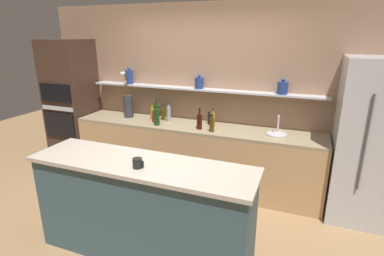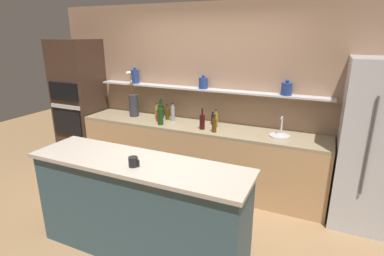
# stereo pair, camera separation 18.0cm
# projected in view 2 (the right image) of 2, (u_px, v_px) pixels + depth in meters

# --- Properties ---
(ground_plane) EXTENTS (12.00, 12.00, 0.00)m
(ground_plane) POSITION_uv_depth(u_px,v_px,m) (159.00, 231.00, 3.45)
(ground_plane) COLOR olive
(back_wall_unit) EXTENTS (5.20, 0.28, 2.60)m
(back_wall_unit) POSITION_uv_depth(u_px,v_px,m) (211.00, 95.00, 4.45)
(back_wall_unit) COLOR #937056
(back_wall_unit) RESTS_ON ground_plane
(back_counter_unit) EXTENTS (3.61, 0.62, 0.92)m
(back_counter_unit) POSITION_uv_depth(u_px,v_px,m) (197.00, 155.00, 4.42)
(back_counter_unit) COLOR tan
(back_counter_unit) RESTS_ON ground_plane
(island_counter) EXTENTS (2.22, 0.61, 1.02)m
(island_counter) POSITION_uv_depth(u_px,v_px,m) (140.00, 208.00, 2.99)
(island_counter) COLOR #334C56
(island_counter) RESTS_ON ground_plane
(refrigerator) EXTENTS (0.85, 0.73, 1.94)m
(refrigerator) POSITION_uv_depth(u_px,v_px,m) (380.00, 147.00, 3.34)
(refrigerator) COLOR #B7B7BC
(refrigerator) RESTS_ON ground_plane
(oven_tower) EXTENTS (0.70, 0.64, 2.09)m
(oven_tower) POSITION_uv_depth(u_px,v_px,m) (80.00, 103.00, 5.10)
(oven_tower) COLOR #3D281E
(oven_tower) RESTS_ON ground_plane
(flower_vase) EXTENTS (0.16, 0.15, 0.71)m
(flower_vase) POSITION_uv_depth(u_px,v_px,m) (134.00, 104.00, 4.72)
(flower_vase) COLOR #2D2D33
(flower_vase) RESTS_ON back_counter_unit
(sink_fixture) EXTENTS (0.26, 0.26, 0.25)m
(sink_fixture) POSITION_uv_depth(u_px,v_px,m) (280.00, 134.00, 3.82)
(sink_fixture) COLOR #B7B7BC
(sink_fixture) RESTS_ON back_counter_unit
(bottle_oil_0) EXTENTS (0.06, 0.06, 0.26)m
(bottle_oil_0) POSITION_uv_depth(u_px,v_px,m) (216.00, 120.00, 4.19)
(bottle_oil_0) COLOR olive
(bottle_oil_0) RESTS_ON back_counter_unit
(bottle_sauce_1) EXTENTS (0.05, 0.05, 0.16)m
(bottle_sauce_1) POSITION_uv_depth(u_px,v_px,m) (158.00, 117.00, 4.48)
(bottle_sauce_1) COLOR maroon
(bottle_sauce_1) RESTS_ON back_counter_unit
(bottle_wine_2) EXTENTS (0.08, 0.08, 0.33)m
(bottle_wine_2) POSITION_uv_depth(u_px,v_px,m) (160.00, 114.00, 4.40)
(bottle_wine_2) COLOR black
(bottle_wine_2) RESTS_ON back_counter_unit
(bottle_oil_3) EXTENTS (0.06, 0.06, 0.25)m
(bottle_oil_3) POSITION_uv_depth(u_px,v_px,m) (157.00, 112.00, 4.59)
(bottle_oil_3) COLOR olive
(bottle_oil_3) RESTS_ON back_counter_unit
(bottle_spirit_4) EXTENTS (0.06, 0.06, 0.28)m
(bottle_spirit_4) POSITION_uv_depth(u_px,v_px,m) (173.00, 113.00, 4.48)
(bottle_spirit_4) COLOR gray
(bottle_spirit_4) RESTS_ON back_counter_unit
(bottle_sauce_5) EXTENTS (0.05, 0.05, 0.19)m
(bottle_sauce_5) POSITION_uv_depth(u_px,v_px,m) (213.00, 119.00, 4.32)
(bottle_sauce_5) COLOR black
(bottle_sauce_5) RESTS_ON back_counter_unit
(bottle_wine_6) EXTENTS (0.08, 0.08, 0.30)m
(bottle_wine_6) POSITION_uv_depth(u_px,v_px,m) (161.00, 111.00, 4.67)
(bottle_wine_6) COLOR #193814
(bottle_wine_6) RESTS_ON back_counter_unit
(bottle_wine_7) EXTENTS (0.07, 0.07, 0.29)m
(bottle_wine_7) POSITION_uv_depth(u_px,v_px,m) (202.00, 122.00, 4.09)
(bottle_wine_7) COLOR #380C0C
(bottle_wine_7) RESTS_ON back_counter_unit
(bottle_wine_8) EXTENTS (0.08, 0.08, 0.34)m
(bottle_wine_8) POSITION_uv_depth(u_px,v_px,m) (160.00, 116.00, 4.29)
(bottle_wine_8) COLOR #193814
(bottle_wine_8) RESTS_ON back_counter_unit
(bottle_spirit_9) EXTENTS (0.06, 0.06, 0.24)m
(bottle_spirit_9) POSITION_uv_depth(u_px,v_px,m) (214.00, 125.00, 3.97)
(bottle_spirit_9) COLOR #4C2D0C
(bottle_spirit_9) RESTS_ON back_counter_unit
(bottle_oil_10) EXTENTS (0.07, 0.07, 0.24)m
(bottle_oil_10) POSITION_uv_depth(u_px,v_px,m) (167.00, 113.00, 4.57)
(bottle_oil_10) COLOR #47380A
(bottle_oil_10) RESTS_ON back_counter_unit
(coffee_mug) EXTENTS (0.11, 0.09, 0.09)m
(coffee_mug) POSITION_uv_depth(u_px,v_px,m) (133.00, 162.00, 2.71)
(coffee_mug) COLOR black
(coffee_mug) RESTS_ON island_counter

